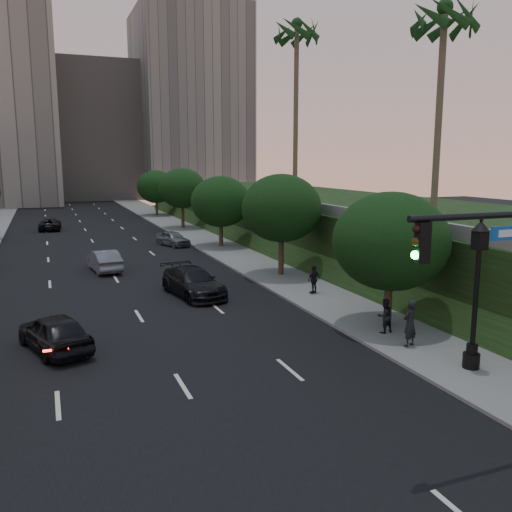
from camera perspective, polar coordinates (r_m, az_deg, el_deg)
name	(u,v)px	position (r m, az deg, el deg)	size (l,w,h in m)	color
ground	(230,462)	(14.79, -2.79, -20.83)	(160.00, 160.00, 0.00)	black
road_surface	(104,261)	(42.92, -15.66, -0.49)	(16.00, 140.00, 0.02)	black
sidewalk_right	(232,252)	(45.03, -2.59, 0.44)	(4.50, 140.00, 0.15)	slate
embankment	(367,225)	(48.07, 11.58, 3.18)	(18.00, 90.00, 4.00)	black
parapet_wall	(277,201)	(43.82, 2.26, 5.81)	(0.35, 90.00, 0.70)	slate
office_block_mid	(94,132)	(114.62, -16.70, 12.36)	(22.00, 18.00, 26.00)	#9A968E
office_block_right	(189,107)	(112.10, -7.03, 15.32)	(20.00, 22.00, 36.00)	gray
tree_right_a	(391,241)	(24.88, 13.99, 1.51)	(5.20, 5.20, 6.24)	#38281C
tree_right_b	(281,208)	(35.22, 2.69, 5.04)	(5.20, 5.20, 6.74)	#38281C
tree_right_c	(221,202)	(47.40, -3.75, 5.72)	(5.20, 5.20, 6.24)	#38281C
tree_right_d	(182,188)	(60.83, -7.78, 7.08)	(5.20, 5.20, 6.74)	#38281C
tree_right_e	(156,187)	(75.50, -10.48, 7.19)	(5.20, 5.20, 6.24)	#38281C
palm_mid	(444,20)	(34.64, 19.21, 22.42)	(3.20, 3.20, 13.00)	#4C4233
palm_far	(297,35)	(47.63, 4.32, 22.22)	(3.20, 3.20, 15.50)	#4C4233
street_lamp	(475,301)	(20.83, 22.10, -4.46)	(0.64, 0.64, 5.62)	black
sedan_near_left	(55,332)	(23.39, -20.45, -7.54)	(1.83, 4.54, 1.55)	black
sedan_mid_left	(104,261)	(38.83, -15.69, -0.46)	(1.59, 4.56, 1.50)	slate
sedan_far_left	(50,224)	(63.51, -20.87, 3.14)	(2.18, 4.72, 1.31)	black
sedan_near_right	(193,282)	(30.79, -6.63, -2.76)	(2.22, 5.46, 1.58)	black
sedan_far_right	(173,238)	(49.05, -8.74, 1.84)	(1.59, 3.95, 1.35)	slate
pedestrian_a	(410,323)	(22.83, 15.89, -6.81)	(0.70, 0.46, 1.93)	black
pedestrian_b	(385,316)	(24.35, 13.38, -6.14)	(0.74, 0.58, 1.53)	black
pedestrian_c	(314,279)	(30.77, 6.11, -2.44)	(0.95, 0.39, 1.62)	black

